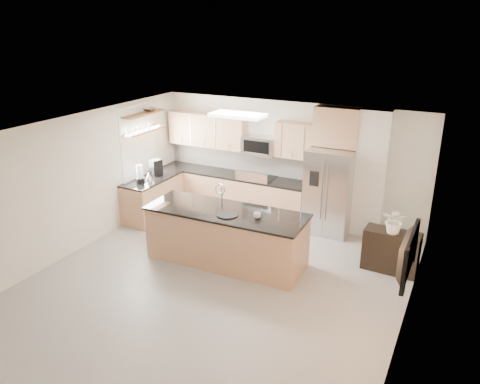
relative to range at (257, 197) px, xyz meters
The scene contains 27 objects.
floor 3.02m from the range, 78.39° to the right, with size 6.50×6.50×0.00m, color #A9A6A1.
ceiling 3.66m from the range, 78.39° to the right, with size 6.00×6.50×0.02m, color white.
wall_back 1.07m from the range, 28.76° to the left, with size 6.00×0.02×2.60m, color silver.
wall_front 6.25m from the range, 84.45° to the right, with size 6.00×0.02×2.60m, color silver.
wall_left 3.87m from the range, 129.41° to the right, with size 0.02×6.50×2.60m, color silver.
wall_right 4.71m from the range, 39.05° to the right, with size 0.02×6.50×2.60m, color silver.
back_counter 0.63m from the range, behind, with size 3.55×0.66×1.44m.
left_counter 2.33m from the range, 152.71° to the right, with size 0.66×1.50×0.92m.
range is the anchor object (origin of this frame).
upper_cabinets 1.53m from the range, 166.83° to the left, with size 3.50×0.33×0.75m.
microwave 1.16m from the range, 90.00° to the left, with size 0.76×0.40×0.40m.
refrigerator 1.71m from the range, ahead, with size 0.92×0.78×1.78m.
partition_column 2.56m from the range, ahead, with size 0.60×0.30×2.60m, color silver.
window 2.86m from the range, 155.75° to the right, with size 0.04×1.15×1.65m.
shelf_lower 2.86m from the range, 156.67° to the right, with size 0.30×1.20×0.04m, color brown.
shelf_upper 3.07m from the range, 156.67° to the right, with size 0.30×1.20×0.04m, color brown.
ceiling_fixture 2.48m from the range, 81.39° to the right, with size 1.00×0.50×0.06m, color white.
island 2.19m from the range, 79.75° to the right, with size 2.94×1.13×1.43m.
credenza 3.34m from the range, 20.10° to the right, with size 0.95×0.40×0.76m, color black.
cup 2.49m from the range, 65.04° to the right, with size 0.13×0.13×0.10m, color white.
platter 2.44m from the range, 77.77° to the right, with size 0.37×0.37×0.02m, color black.
blender 2.61m from the range, 145.04° to the right, with size 0.18×0.18×0.41m.
kettle 2.43m from the range, 148.99° to the right, with size 0.18×0.18×0.23m.
coffee_maker 2.35m from the range, 157.76° to the right, with size 0.26×0.29×0.36m.
bowl 3.04m from the range, 162.20° to the right, with size 0.39×0.39×0.09m, color #B6B6B9.
flower_vase 3.44m from the range, 20.94° to the right, with size 0.64×0.55×0.70m, color white.
television 4.78m from the range, 41.64° to the right, with size 1.08×0.14×0.62m, color black.
Camera 1 is at (3.48, -5.99, 4.20)m, focal length 35.00 mm.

